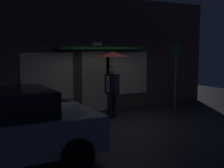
% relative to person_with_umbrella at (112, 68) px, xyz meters
% --- Properties ---
extents(ground_plane, '(18.00, 18.00, 0.00)m').
position_rel_person_with_umbrella_xyz_m(ground_plane, '(0.01, -0.92, -1.67)').
color(ground_plane, '#26262B').
extents(building_facade, '(9.98, 1.00, 4.14)m').
position_rel_person_with_umbrella_xyz_m(building_facade, '(0.00, 1.42, 0.39)').
color(building_facade, brown).
rests_on(building_facade, ground).
extents(person_with_umbrella, '(1.10, 1.10, 2.19)m').
position_rel_person_with_umbrella_xyz_m(person_with_umbrella, '(0.00, 0.00, 0.00)').
color(person_with_umbrella, black).
rests_on(person_with_umbrella, ground).
extents(street_sign_post, '(0.40, 0.07, 2.52)m').
position_rel_person_with_umbrella_xyz_m(street_sign_post, '(2.77, 0.14, -0.24)').
color(street_sign_post, '#595B60').
rests_on(street_sign_post, ground).
extents(sidewalk_bollard, '(0.23, 0.23, 0.60)m').
position_rel_person_with_umbrella_xyz_m(sidewalk_bollard, '(-1.21, 0.69, -1.37)').
color(sidewalk_bollard, slate).
rests_on(sidewalk_bollard, ground).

